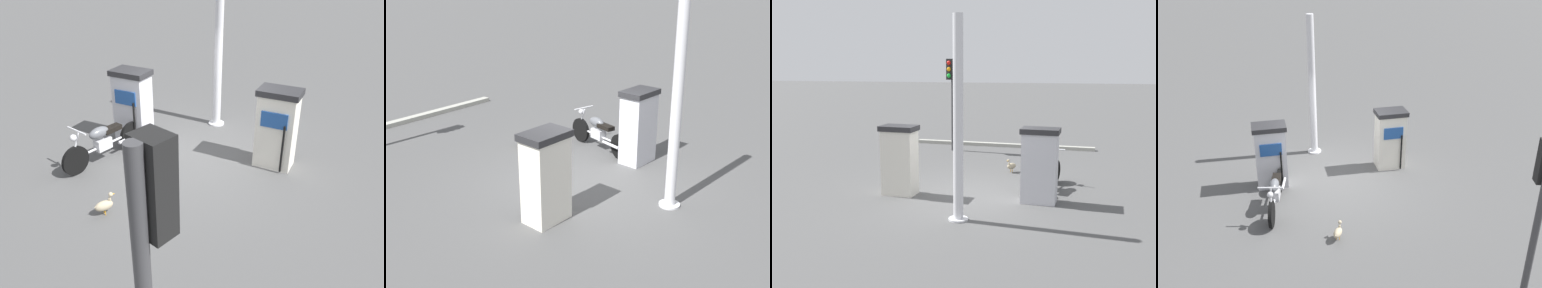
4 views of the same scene
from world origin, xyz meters
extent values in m
plane|color=#4C4C4C|center=(0.00, 0.00, 0.00)|extent=(120.00, 120.00, 0.00)
cube|color=silver|center=(-0.34, -1.65, 0.79)|extent=(0.59, 0.82, 1.58)
cube|color=#1E478C|center=(-0.07, -1.68, 1.14)|extent=(0.08, 0.54, 0.32)
cube|color=#262628|center=(-0.34, -1.65, 1.64)|extent=(0.65, 0.90, 0.12)
cylinder|color=black|center=(-0.01, -1.45, 0.55)|extent=(0.05, 0.05, 1.03)
cube|color=silver|center=(-0.34, 1.65, 0.77)|extent=(0.59, 0.81, 1.55)
cube|color=#1E478C|center=(-0.07, 1.62, 1.12)|extent=(0.08, 0.53, 0.32)
cube|color=#262628|center=(-0.34, 1.65, 1.61)|extent=(0.65, 0.89, 0.12)
cylinder|color=black|center=(-0.01, 1.85, 0.54)|extent=(0.05, 0.05, 1.01)
cylinder|color=black|center=(1.49, -1.99, 0.31)|extent=(0.61, 0.26, 0.61)
cylinder|color=black|center=(0.04, -1.53, 0.31)|extent=(0.61, 0.26, 0.61)
cube|color=silver|center=(0.81, -1.78, 0.41)|extent=(0.40, 0.30, 0.24)
cylinder|color=silver|center=(0.76, -1.76, 0.36)|extent=(1.10, 0.40, 0.05)
ellipsoid|color=#595B60|center=(0.88, -1.80, 0.69)|extent=(0.52, 0.36, 0.24)
cube|color=black|center=(0.55, -1.70, 0.66)|extent=(0.48, 0.32, 0.10)
cylinder|color=silver|center=(1.45, -1.98, 0.61)|extent=(0.26, 0.12, 0.57)
cylinder|color=silver|center=(1.38, -1.96, 0.93)|extent=(0.20, 0.54, 0.04)
sphere|color=silver|center=(1.47, -1.99, 0.81)|extent=(0.18, 0.18, 0.14)
cylinder|color=silver|center=(0.27, -1.48, 0.33)|extent=(0.55, 0.23, 0.07)
ellipsoid|color=tan|center=(2.45, -0.75, 0.18)|extent=(0.36, 0.32, 0.18)
cylinder|color=tan|center=(2.36, -0.68, 0.24)|extent=(0.07, 0.07, 0.13)
sphere|color=tan|center=(2.34, -0.66, 0.36)|extent=(0.11, 0.11, 0.08)
cone|color=orange|center=(2.30, -0.63, 0.36)|extent=(0.07, 0.06, 0.04)
cone|color=tan|center=(2.57, -0.83, 0.21)|extent=(0.09, 0.09, 0.06)
cylinder|color=orange|center=(2.44, -0.77, 0.05)|extent=(0.02, 0.02, 0.09)
cylinder|color=orange|center=(2.47, -0.72, 0.05)|extent=(0.02, 0.02, 0.09)
cylinder|color=#38383A|center=(5.43, 1.67, 1.63)|extent=(0.16, 0.16, 3.25)
cube|color=black|center=(5.30, 1.72, 2.89)|extent=(0.27, 0.30, 0.72)
sphere|color=red|center=(5.21, 1.75, 3.11)|extent=(0.19, 0.19, 0.15)
sphere|color=orange|center=(5.21, 1.75, 2.89)|extent=(0.19, 0.19, 0.15)
sphere|color=green|center=(5.21, 1.75, 2.67)|extent=(0.19, 0.19, 0.15)
cylinder|color=silver|center=(-1.90, -0.12, 2.03)|extent=(0.20, 0.20, 4.05)
cylinder|color=silver|center=(-1.90, -0.12, 0.02)|extent=(0.40, 0.40, 0.04)
cube|color=#9E9E93|center=(6.54, 0.00, 0.06)|extent=(0.70, 6.71, 0.12)
camera|label=1|loc=(7.14, 2.68, 4.25)|focal=37.27mm
camera|label=2|loc=(-5.15, 7.42, 4.29)|focal=44.49mm
camera|label=3|loc=(-10.69, -2.04, 3.15)|focal=43.65mm
camera|label=4|loc=(10.22, -3.11, 6.12)|focal=43.05mm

